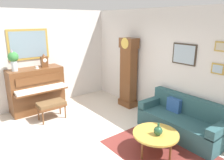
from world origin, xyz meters
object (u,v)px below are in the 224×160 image
couch (182,121)px  green_jug (158,131)px  grandfather_clock (128,75)px  teacup (37,68)px  piano (37,89)px  piano_bench (51,105)px  mantel_clock (44,61)px  flower_vase (13,59)px  coffee_table (156,134)px

couch → green_jug: size_ratio=7.92×
grandfather_clock → teacup: (-1.29, -2.20, 0.29)m
grandfather_clock → couch: (1.97, -0.15, -0.65)m
teacup → green_jug: size_ratio=0.48×
green_jug → teacup: bearing=-163.6°
piano → teacup: 0.63m
piano_bench → teacup: size_ratio=6.03×
couch → mantel_clock: size_ratio=5.00×
grandfather_clock → piano: bearing=-120.8°
piano → mantel_clock: (0.00, 0.28, 0.78)m
piano → couch: 3.93m
mantel_clock → piano_bench: bearing=-14.6°
couch → flower_vase: 4.39m
grandfather_clock → coffee_table: grandfather_clock is taller
mantel_clock → flower_vase: flower_vase is taller
piano → green_jug: bearing=16.9°
mantel_clock → piano: bearing=-90.5°
flower_vase → green_jug: 3.96m
coffee_table → flower_vase: bearing=-155.0°
piano → green_jug: piano is taller
piano_bench → green_jug: size_ratio=2.92×
piano_bench → grandfather_clock: bearing=76.2°
piano → piano_bench: bearing=5.2°
piano_bench → couch: bearing=38.9°
coffee_table → mantel_clock: size_ratio=2.32×
grandfather_clock → teacup: 2.56m
grandfather_clock → flower_vase: (-1.34, -2.75, 0.58)m
couch → mantel_clock: 3.93m
coffee_table → green_jug: green_jug is taller
grandfather_clock → mantel_clock: 2.41m
piano → flower_vase: flower_vase is taller
coffee_table → flower_vase: (-3.41, -1.59, 1.16)m
green_jug → piano: bearing=-163.1°
couch → green_jug: couch is taller
piano_bench → mantel_clock: bearing=165.4°
piano_bench → green_jug: green_jug is taller
piano → green_jug: 3.65m
flower_vase → teacup: size_ratio=5.00×
couch → teacup: 3.96m
piano_bench → piano: bearing=-174.8°
couch → grandfather_clock: bearing=175.7°
grandfather_clock → couch: bearing=-4.3°
couch → coffee_table: (0.10, -1.02, 0.07)m
flower_vase → teacup: (0.05, 0.56, -0.29)m
flower_vase → green_jug: bearing=24.2°
grandfather_clock → couch: size_ratio=1.07×
couch → mantel_clock: mantel_clock is taller
grandfather_clock → green_jug: bearing=-28.9°
couch → flower_vase: (-3.31, -2.61, 1.23)m
piano → grandfather_clock: bearing=59.2°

